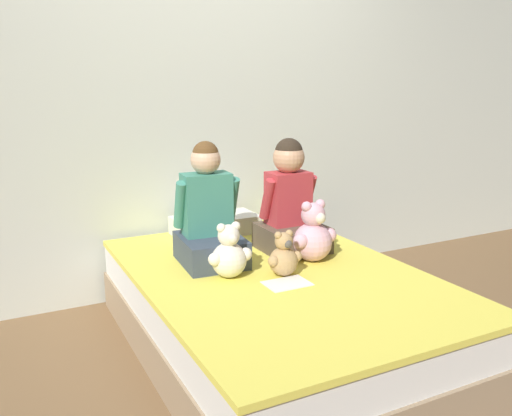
# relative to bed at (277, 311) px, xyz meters

# --- Properties ---
(ground_plane) EXTENTS (14.00, 14.00, 0.00)m
(ground_plane) POSITION_rel_bed_xyz_m (0.00, 0.00, -0.20)
(ground_plane) COLOR brown
(wall_behind_bed) EXTENTS (8.00, 0.06, 2.50)m
(wall_behind_bed) POSITION_rel_bed_xyz_m (0.00, 1.03, 1.05)
(wall_behind_bed) COLOR beige
(wall_behind_bed) RESTS_ON ground_plane
(bed) EXTENTS (1.33, 1.91, 0.41)m
(bed) POSITION_rel_bed_xyz_m (0.00, 0.00, 0.00)
(bed) COLOR #997F60
(bed) RESTS_ON ground_plane
(child_on_left) EXTENTS (0.35, 0.40, 0.63)m
(child_on_left) POSITION_rel_bed_xyz_m (-0.24, 0.31, 0.45)
(child_on_left) COLOR #384251
(child_on_left) RESTS_ON bed
(child_on_right) EXTENTS (0.34, 0.34, 0.62)m
(child_on_right) POSITION_rel_bed_xyz_m (0.25, 0.31, 0.46)
(child_on_right) COLOR brown
(child_on_right) RESTS_ON bed
(teddy_bear_held_by_left_child) EXTENTS (0.23, 0.17, 0.27)m
(teddy_bear_held_by_left_child) POSITION_rel_bed_xyz_m (-0.24, 0.05, 0.32)
(teddy_bear_held_by_left_child) COLOR silver
(teddy_bear_held_by_left_child) RESTS_ON bed
(teddy_bear_held_by_right_child) EXTENTS (0.27, 0.21, 0.33)m
(teddy_bear_held_by_right_child) POSITION_rel_bed_xyz_m (0.25, 0.07, 0.34)
(teddy_bear_held_by_right_child) COLOR #DBA3B2
(teddy_bear_held_by_right_child) RESTS_ON bed
(teddy_bear_between_children) EXTENTS (0.19, 0.14, 0.23)m
(teddy_bear_between_children) POSITION_rel_bed_xyz_m (0.01, -0.05, 0.30)
(teddy_bear_between_children) COLOR tan
(teddy_bear_between_children) RESTS_ON bed
(pillow_at_headboard) EXTENTS (0.52, 0.27, 0.11)m
(pillow_at_headboard) POSITION_rel_bed_xyz_m (0.00, 0.79, 0.26)
(pillow_at_headboard) COLOR silver
(pillow_at_headboard) RESTS_ON bed
(sign_card) EXTENTS (0.21, 0.15, 0.00)m
(sign_card) POSITION_rel_bed_xyz_m (-0.03, -0.16, 0.21)
(sign_card) COLOR white
(sign_card) RESTS_ON bed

